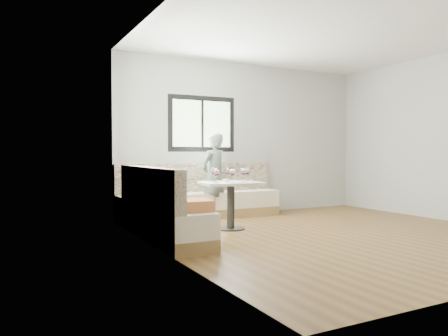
# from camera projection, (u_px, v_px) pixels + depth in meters

# --- Properties ---
(room) EXTENTS (5.01, 5.01, 2.81)m
(room) POSITION_uv_depth(u_px,v_px,m) (329.00, 133.00, 6.04)
(room) COLOR brown
(room) RESTS_ON ground
(banquette) EXTENTS (2.90, 2.80, 0.95)m
(banquette) POSITION_uv_depth(u_px,v_px,m) (185.00, 204.00, 6.74)
(banquette) COLOR olive
(banquette) RESTS_ON ground
(table) EXTENTS (0.94, 0.78, 0.70)m
(table) POSITION_uv_depth(u_px,v_px,m) (231.00, 194.00, 6.44)
(table) COLOR black
(table) RESTS_ON ground
(person) EXTENTS (0.63, 0.54, 1.47)m
(person) POSITION_uv_depth(u_px,v_px,m) (214.00, 176.00, 7.47)
(person) COLOR slate
(person) RESTS_ON ground
(olive_ramekin) EXTENTS (0.10, 0.10, 0.04)m
(olive_ramekin) POSITION_uv_depth(u_px,v_px,m) (226.00, 180.00, 6.46)
(olive_ramekin) COLOR white
(olive_ramekin) RESTS_ON table
(wine_glass_a) EXTENTS (0.09, 0.09, 0.21)m
(wine_glass_a) POSITION_uv_depth(u_px,v_px,m) (216.00, 173.00, 6.21)
(wine_glass_a) COLOR white
(wine_glass_a) RESTS_ON table
(wine_glass_b) EXTENTS (0.09, 0.09, 0.21)m
(wine_glass_b) POSITION_uv_depth(u_px,v_px,m) (232.00, 173.00, 6.25)
(wine_glass_b) COLOR white
(wine_glass_b) RESTS_ON table
(wine_glass_c) EXTENTS (0.09, 0.09, 0.21)m
(wine_glass_c) POSITION_uv_depth(u_px,v_px,m) (243.00, 172.00, 6.38)
(wine_glass_c) COLOR white
(wine_glass_c) RESTS_ON table
(wine_glass_d) EXTENTS (0.09, 0.09, 0.21)m
(wine_glass_d) POSITION_uv_depth(u_px,v_px,m) (228.00, 172.00, 6.57)
(wine_glass_d) COLOR white
(wine_glass_d) RESTS_ON table
(wine_glass_e) EXTENTS (0.09, 0.09, 0.21)m
(wine_glass_e) POSITION_uv_depth(u_px,v_px,m) (247.00, 172.00, 6.64)
(wine_glass_e) COLOR white
(wine_glass_e) RESTS_ON table
(wine_glass_f) EXTENTS (0.09, 0.09, 0.21)m
(wine_glass_f) POSITION_uv_depth(u_px,v_px,m) (214.00, 172.00, 6.52)
(wine_glass_f) COLOR white
(wine_glass_f) RESTS_ON table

